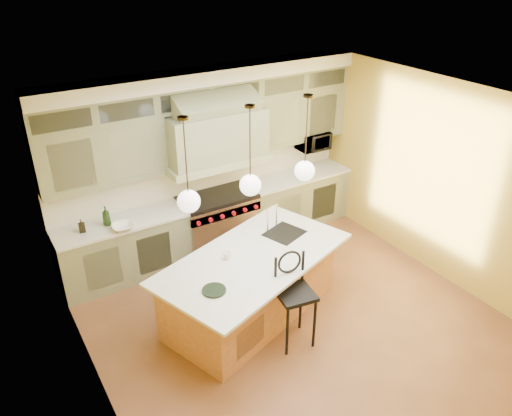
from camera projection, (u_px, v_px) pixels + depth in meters
floor at (294, 320)px, 6.66m from camera, size 5.00×5.00×0.00m
ceiling at (304, 109)px, 5.30m from camera, size 5.00×5.00×0.00m
wall_back at (205, 159)px, 7.86m from camera, size 5.00×0.00×5.00m
wall_front at (477, 356)px, 4.10m from camera, size 5.00×0.00×5.00m
wall_left at (89, 295)px, 4.82m from camera, size 0.00×5.00×5.00m
wall_right at (440, 181)px, 7.14m from camera, size 0.00×5.00×5.00m
back_cabinetry at (213, 166)px, 7.67m from camera, size 5.00×0.77×2.90m
range at (218, 222)px, 8.05m from camera, size 1.20×0.74×0.96m
kitchen_island at (251, 284)px, 6.60m from camera, size 2.89×2.12×1.35m
counter_stool at (294, 294)px, 6.03m from camera, size 0.49×0.49×1.23m
microwave at (313, 141)px, 8.58m from camera, size 0.54×0.37×0.30m
oil_bottle_a at (106, 216)px, 6.97m from camera, size 0.13×0.13×0.29m
oil_bottle_b at (82, 226)px, 6.83m from camera, size 0.10×0.10×0.19m
fruit_bowl at (123, 227)px, 6.92m from camera, size 0.33×0.33×0.07m
cup at (227, 256)px, 6.29m from camera, size 0.12×0.12×0.10m
pendant_left at (189, 199)px, 5.53m from camera, size 0.26×0.26×1.11m
pendant_center at (250, 183)px, 5.90m from camera, size 0.26×0.26×1.11m
pendant_right at (305, 169)px, 6.27m from camera, size 0.26×0.26×1.11m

